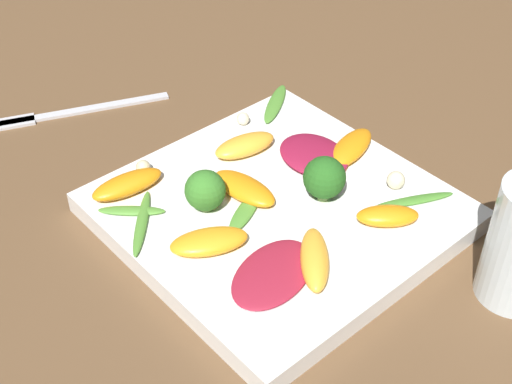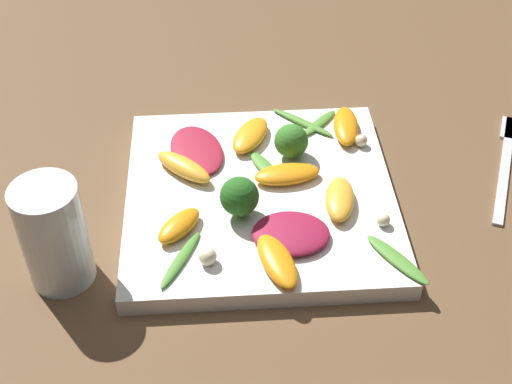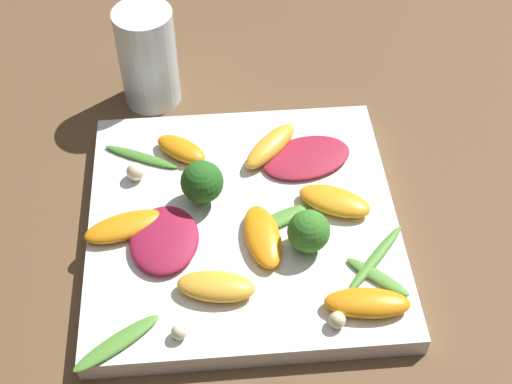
# 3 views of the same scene
# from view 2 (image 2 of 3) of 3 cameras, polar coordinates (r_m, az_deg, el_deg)

# --- Properties ---
(ground_plane) EXTENTS (2.40, 2.40, 0.00)m
(ground_plane) POSITION_cam_2_polar(r_m,az_deg,el_deg) (0.78, 0.32, -1.02)
(ground_plane) COLOR brown
(plate) EXTENTS (0.29, 0.29, 0.02)m
(plate) POSITION_cam_2_polar(r_m,az_deg,el_deg) (0.77, 0.32, -0.45)
(plate) COLOR white
(plate) RESTS_ON ground_plane
(drinking_glass) EXTENTS (0.06, 0.06, 0.11)m
(drinking_glass) POSITION_cam_2_polar(r_m,az_deg,el_deg) (0.69, -15.88, -3.32)
(drinking_glass) COLOR silver
(drinking_glass) RESTS_ON ground_plane
(fork) EXTENTS (0.09, 0.19, 0.01)m
(fork) POSITION_cam_2_polar(r_m,az_deg,el_deg) (0.89, 19.42, 2.87)
(fork) COLOR silver
(fork) RESTS_ON ground_plane
(radicchio_leaf_0) EXTENTS (0.08, 0.07, 0.01)m
(radicchio_leaf_0) POSITION_cam_2_polar(r_m,az_deg,el_deg) (0.71, 2.80, -3.32)
(radicchio_leaf_0) COLOR maroon
(radicchio_leaf_0) RESTS_ON plate
(radicchio_leaf_1) EXTENTS (0.08, 0.10, 0.01)m
(radicchio_leaf_1) POSITION_cam_2_polar(r_m,az_deg,el_deg) (0.81, -4.77, 3.37)
(radicchio_leaf_1) COLOR maroon
(radicchio_leaf_1) RESTS_ON plate
(orange_segment_0) EXTENTS (0.04, 0.07, 0.02)m
(orange_segment_0) POSITION_cam_2_polar(r_m,az_deg,el_deg) (0.75, 6.72, -0.57)
(orange_segment_0) COLOR #FCAD33
(orange_segment_0) RESTS_ON plate
(orange_segment_1) EXTENTS (0.06, 0.08, 0.02)m
(orange_segment_1) POSITION_cam_2_polar(r_m,az_deg,el_deg) (0.83, -0.46, 4.57)
(orange_segment_1) COLOR orange
(orange_segment_1) RESTS_ON plate
(orange_segment_2) EXTENTS (0.08, 0.04, 0.02)m
(orange_segment_2) POSITION_cam_2_polar(r_m,az_deg,el_deg) (0.77, 2.50, 1.44)
(orange_segment_2) COLOR orange
(orange_segment_2) RESTS_ON plate
(orange_segment_3) EXTENTS (0.04, 0.07, 0.02)m
(orange_segment_3) POSITION_cam_2_polar(r_m,az_deg,el_deg) (0.85, 7.20, 5.27)
(orange_segment_3) COLOR orange
(orange_segment_3) RESTS_ON plate
(orange_segment_4) EXTENTS (0.06, 0.06, 0.02)m
(orange_segment_4) POSITION_cam_2_polar(r_m,az_deg,el_deg) (0.72, -6.18, -2.69)
(orange_segment_4) COLOR orange
(orange_segment_4) RESTS_ON plate
(orange_segment_5) EXTENTS (0.07, 0.07, 0.02)m
(orange_segment_5) POSITION_cam_2_polar(r_m,az_deg,el_deg) (0.78, -5.81, 2.01)
(orange_segment_5) COLOR #FCAD33
(orange_segment_5) RESTS_ON plate
(orange_segment_6) EXTENTS (0.05, 0.08, 0.01)m
(orange_segment_6) POSITION_cam_2_polar(r_m,az_deg,el_deg) (0.68, 1.68, -5.48)
(orange_segment_6) COLOR orange
(orange_segment_6) RESTS_ON plate
(broccoli_floret_0) EXTENTS (0.04, 0.04, 0.04)m
(broccoli_floret_0) POSITION_cam_2_polar(r_m,az_deg,el_deg) (0.80, 2.84, 4.08)
(broccoli_floret_0) COLOR #7A9E51
(broccoli_floret_0) RESTS_ON plate
(broccoli_floret_1) EXTENTS (0.04, 0.04, 0.05)m
(broccoli_floret_1) POSITION_cam_2_polar(r_m,az_deg,el_deg) (0.72, -1.34, -0.38)
(broccoli_floret_1) COLOR #7A9E51
(broccoli_floret_1) RESTS_ON plate
(arugula_sprig_0) EXTENTS (0.07, 0.07, 0.01)m
(arugula_sprig_0) POSITION_cam_2_polar(r_m,az_deg,el_deg) (0.86, 3.74, 5.59)
(arugula_sprig_0) COLOR #518E33
(arugula_sprig_0) RESTS_ON plate
(arugula_sprig_1) EXTENTS (0.04, 0.06, 0.01)m
(arugula_sprig_1) POSITION_cam_2_polar(r_m,az_deg,el_deg) (0.79, 0.73, 2.02)
(arugula_sprig_1) COLOR #518E33
(arugula_sprig_1) RESTS_ON plate
(arugula_sprig_2) EXTENTS (0.05, 0.08, 0.00)m
(arugula_sprig_2) POSITION_cam_2_polar(r_m,az_deg,el_deg) (0.69, -6.05, -5.39)
(arugula_sprig_2) COLOR #47842D
(arugula_sprig_2) RESTS_ON plate
(arugula_sprig_3) EXTENTS (0.06, 0.08, 0.01)m
(arugula_sprig_3) POSITION_cam_2_polar(r_m,az_deg,el_deg) (0.70, 11.23, -5.31)
(arugula_sprig_3) COLOR #518E33
(arugula_sprig_3) RESTS_ON plate
(arugula_sprig_4) EXTENTS (0.05, 0.05, 0.01)m
(arugula_sprig_4) POSITION_cam_2_polar(r_m,az_deg,el_deg) (0.86, 5.09, 5.52)
(arugula_sprig_4) COLOR #518E33
(arugula_sprig_4) RESTS_ON plate
(macadamia_nut_0) EXTENTS (0.02, 0.02, 0.02)m
(macadamia_nut_0) POSITION_cam_2_polar(r_m,az_deg,el_deg) (0.69, -3.89, -5.16)
(macadamia_nut_0) COLOR beige
(macadamia_nut_0) RESTS_ON plate
(macadamia_nut_1) EXTENTS (0.01, 0.01, 0.01)m
(macadamia_nut_1) POSITION_cam_2_polar(r_m,az_deg,el_deg) (0.73, 10.15, -2.20)
(macadamia_nut_1) COLOR beige
(macadamia_nut_1) RESTS_ON plate
(macadamia_nut_2) EXTENTS (0.01, 0.01, 0.01)m
(macadamia_nut_2) POSITION_cam_2_polar(r_m,az_deg,el_deg) (0.83, 8.42, 4.09)
(macadamia_nut_2) COLOR beige
(macadamia_nut_2) RESTS_ON plate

